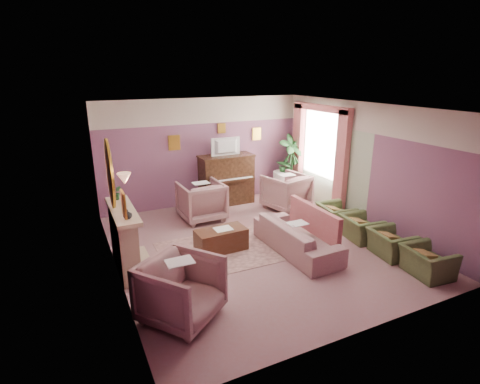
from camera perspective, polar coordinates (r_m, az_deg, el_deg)
name	(u,v)px	position (r m, az deg, el deg)	size (l,w,h in m)	color
floor	(257,245)	(7.82, 2.56, -8.14)	(5.50, 6.00, 0.01)	#976A6D
ceiling	(259,107)	(7.06, 2.88, 12.74)	(5.50, 6.00, 0.01)	white
wall_back	(204,152)	(9.98, -5.51, 6.08)	(5.50, 0.02, 2.80)	#684464
wall_front	(370,240)	(5.05, 19.16, -6.92)	(5.50, 0.02, 2.80)	#684464
wall_left	(111,201)	(6.53, -19.07, -1.25)	(0.02, 6.00, 2.80)	#684464
wall_right	(365,166)	(8.92, 18.51, 3.80)	(0.02, 6.00, 2.80)	#684464
picture_rail_band	(203,111)	(9.81, -5.68, 12.23)	(5.50, 0.01, 0.65)	beige
stripe_panel	(327,167)	(9.92, 13.12, 3.70)	(0.01, 3.00, 2.15)	#ACBB9C
fireplace_surround	(124,241)	(7.04, -17.29, -7.13)	(0.30, 1.40, 1.10)	#CCB68E
fireplace_inset	(130,247)	(7.11, -16.38, -8.11)	(0.18, 0.72, 0.68)	black
fire_ember	(133,256)	(7.20, -15.93, -9.35)	(0.06, 0.54, 0.10)	orange
mantel_shelf	(122,211)	(6.83, -17.48, -2.75)	(0.40, 1.55, 0.07)	#CCB68E
hearth	(138,265)	(7.30, -15.32, -10.73)	(0.55, 1.50, 0.02)	#CCB68E
mirror_frame	(110,174)	(6.62, -19.22, 2.61)	(0.04, 0.72, 1.20)	gold
mirror_glass	(111,174)	(6.62, -19.00, 2.63)	(0.01, 0.60, 1.06)	silver
sconce_shade	(124,179)	(5.57, -17.22, 1.97)	(0.20, 0.20, 0.16)	#E89E72
piano	(226,180)	(10.05, -2.08, 1.83)	(1.40, 0.60, 1.30)	#351F12
piano_keyshelf	(232,181)	(9.72, -1.25, 1.71)	(1.30, 0.12, 0.06)	#351F12
piano_keys	(232,179)	(9.71, -1.25, 1.94)	(1.20, 0.08, 0.02)	white
piano_top	(226,156)	(9.89, -2.12, 5.51)	(1.45, 0.65, 0.04)	#351F12
television	(227,145)	(9.79, -2.02, 7.11)	(0.80, 0.12, 0.48)	black
print_back_left	(174,143)	(9.64, -9.98, 7.41)	(0.30, 0.03, 0.38)	gold
print_back_right	(257,134)	(10.50, 2.55, 8.84)	(0.26, 0.03, 0.34)	gold
print_back_mid	(222,128)	(10.02, -2.82, 9.67)	(0.22, 0.03, 0.26)	gold
print_left_wall	(124,204)	(5.30, -17.32, -1.78)	(0.03, 0.28, 0.36)	gold
window_blind	(322,142)	(9.97, 12.32, 7.49)	(0.03, 1.40, 1.80)	silver
curtain_left	(342,165)	(9.30, 15.21, 4.03)	(0.16, 0.34, 2.60)	#B0585A
curtain_right	(298,151)	(10.72, 8.84, 6.23)	(0.16, 0.34, 2.60)	#B0585A
pelmet	(321,108)	(9.80, 12.28, 12.41)	(0.16, 2.20, 0.16)	#B0585A
mantel_plant	(117,193)	(7.30, -18.19, -0.09)	(0.16, 0.16, 0.28)	#1E4920
mantel_vase	(127,214)	(6.33, -16.78, -3.26)	(0.16, 0.16, 0.16)	beige
area_rug	(224,250)	(7.62, -2.39, -8.83)	(2.50, 1.80, 0.01)	#A1746D
coffee_table	(221,240)	(7.54, -2.91, -7.29)	(1.00, 0.50, 0.45)	#462616
table_paper	(223,229)	(7.46, -2.58, -5.62)	(0.35, 0.28, 0.01)	white
sofa	(297,232)	(7.50, 8.66, -5.98)	(0.69, 2.08, 0.84)	#A27877
sofa_throw	(314,220)	(7.65, 11.21, -4.18)	(0.11, 1.58, 0.58)	#B0585A
floral_armchair_left	(201,199)	(9.02, -5.91, -1.06)	(0.99, 0.99, 1.03)	#A27877
floral_armchair_right	(286,190)	(9.74, 7.04, 0.34)	(0.99, 0.99, 1.03)	#A27877
floral_armchair_front	(181,287)	(5.55, -8.96, -14.09)	(0.99, 0.99, 1.03)	#A27877
olive_chair_a	(428,257)	(7.38, 26.70, -8.89)	(0.56, 0.79, 0.68)	#4D5D33
olive_chair_b	(391,239)	(7.84, 22.04, -6.69)	(0.56, 0.79, 0.68)	#4D5D33
olive_chair_c	(361,224)	(8.36, 17.96, -4.71)	(0.56, 0.79, 0.68)	#4D5D33
olive_chair_d	(336,212)	(8.92, 14.39, -2.95)	(0.56, 0.79, 0.68)	#4D5D33
side_table	(282,183)	(10.88, 6.41, 1.34)	(0.52, 0.52, 0.70)	white
side_plant_big	(283,166)	(10.75, 6.51, 4.00)	(0.30, 0.30, 0.34)	#1E4920
side_plant_small	(288,167)	(10.73, 7.33, 3.79)	(0.16, 0.16, 0.28)	#1E4920
palm_pot	(290,190)	(10.86, 7.64, 0.26)	(0.34, 0.34, 0.34)	brown
palm_plant	(291,160)	(10.62, 7.83, 4.84)	(0.76, 0.76, 1.44)	#1E4920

